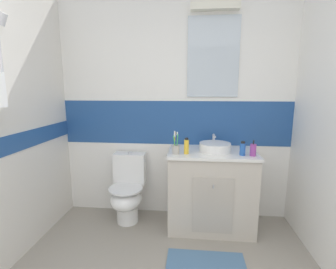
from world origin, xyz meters
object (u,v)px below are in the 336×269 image
at_px(sink_basin, 215,147).
at_px(soap_dispenser, 253,150).
at_px(toilet, 128,190).
at_px(toothbrush_cup, 176,148).
at_px(lotion_bottle_short, 243,149).
at_px(deodorant_spray_can, 186,146).

height_order(sink_basin, soap_dispenser, soap_dispenser).
xyz_separation_m(sink_basin, soap_dispenser, (0.35, -0.15, 0.01)).
distance_m(toilet, toothbrush_cup, 0.80).
bearing_deg(lotion_bottle_short, toothbrush_cup, -179.35).
bearing_deg(sink_basin, soap_dispenser, -23.67).
xyz_separation_m(toilet, deodorant_spray_can, (0.66, -0.17, 0.57)).
distance_m(toilet, deodorant_spray_can, 0.89).
bearing_deg(soap_dispenser, lotion_bottle_short, 172.91).
distance_m(sink_basin, toilet, 1.09).
relative_size(sink_basin, deodorant_spray_can, 2.27).
distance_m(toothbrush_cup, deodorant_spray_can, 0.11).
relative_size(toothbrush_cup, soap_dispenser, 1.47).
distance_m(sink_basin, deodorant_spray_can, 0.32).
height_order(sink_basin, lotion_bottle_short, sink_basin).
relative_size(sink_basin, toothbrush_cup, 1.59).
bearing_deg(lotion_bottle_short, soap_dispenser, -7.09).
bearing_deg(lotion_bottle_short, deodorant_spray_can, 179.46).
height_order(toothbrush_cup, lotion_bottle_short, toothbrush_cup).
relative_size(toilet, lotion_bottle_short, 5.52).
bearing_deg(toilet, toothbrush_cup, -18.55).
xyz_separation_m(lotion_bottle_short, deodorant_spray_can, (-0.54, 0.01, 0.01)).
bearing_deg(toothbrush_cup, lotion_bottle_short, 0.65).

